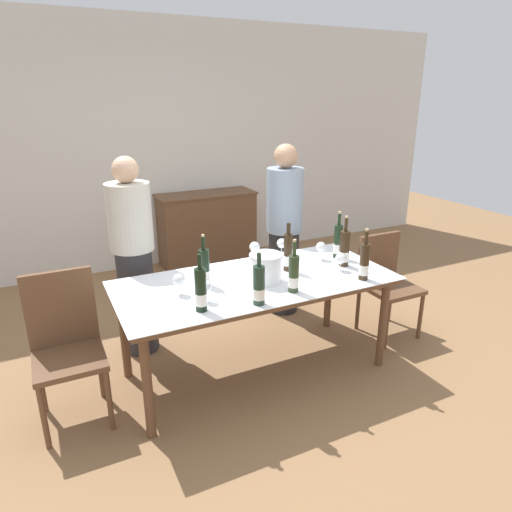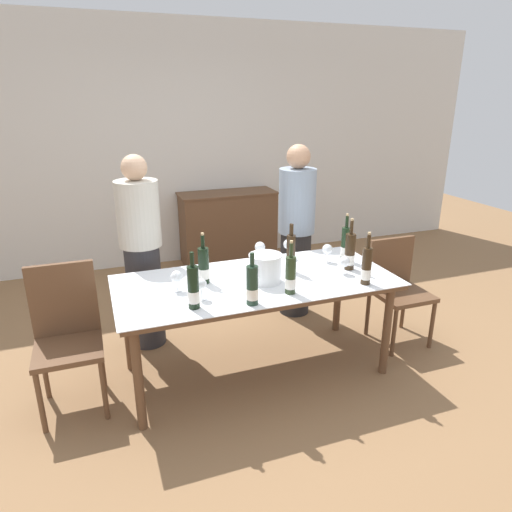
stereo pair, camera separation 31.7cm
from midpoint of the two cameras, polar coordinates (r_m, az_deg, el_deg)
The scene contains 23 objects.
ground_plane at distance 3.59m, azimuth -2.61°, elevation -14.10°, with size 12.00×12.00×0.00m, color olive.
back_wall at distance 5.59m, azimuth -14.28°, elevation 12.96°, with size 8.00×0.10×2.80m.
sideboard_cabinet at distance 5.63m, azimuth -7.74°, elevation 3.41°, with size 1.17×0.46×0.87m.
dining_table at distance 3.26m, azimuth -2.79°, elevation -4.14°, with size 1.97×0.90×0.75m.
ice_bucket at distance 3.17m, azimuth -1.62°, elevation -1.44°, with size 0.23×0.23×0.20m.
wine_bottle_0 at distance 2.83m, azimuth -2.85°, elevation -3.88°, with size 0.08×0.08×0.34m.
wine_bottle_1 at distance 3.25m, azimuth 10.70°, elevation -0.87°, with size 0.07×0.07×0.37m.
wine_bottle_2 at distance 3.00m, azimuth 1.74°, elevation -2.40°, with size 0.07×0.07×0.36m.
wine_bottle_3 at distance 3.14m, azimuth -9.38°, elevation -1.60°, with size 0.08×0.08×0.36m.
wine_bottle_4 at distance 3.36m, azimuth 1.33°, elevation 0.32°, with size 0.07×0.07×0.37m.
wine_bottle_5 at distance 3.66m, azimuth 7.79°, elevation 1.70°, with size 0.07×0.07×0.38m.
wine_bottle_6 at distance 2.78m, azimuth -10.19°, elevation -4.40°, with size 0.07×0.07×0.36m.
wine_bottle_7 at distance 3.49m, azimuth 8.47°, elevation 0.77°, with size 0.08×0.08×0.39m.
wine_glass_0 at distance 3.61m, azimuth 5.65°, elevation 1.03°, with size 0.08×0.08×0.15m.
wine_glass_1 at distance 3.57m, azimuth -2.72°, elevation 1.03°, with size 0.08×0.08×0.16m.
wine_glass_2 at distance 3.04m, azimuth -12.61°, elevation -3.01°, with size 0.08×0.08×0.14m.
wine_glass_3 at distance 3.40m, azimuth 7.92°, elevation -0.42°, with size 0.08×0.08×0.14m.
wine_glass_4 at distance 2.90m, azimuth -9.36°, elevation -3.94°, with size 0.07×0.07×0.14m.
wine_glass_5 at distance 3.65m, azimuth 0.74°, elevation 1.49°, with size 0.08×0.08×0.15m.
chair_left_end at distance 3.18m, azimuth -25.41°, elevation -9.43°, with size 0.42×0.42×0.97m.
chair_right_end at distance 4.03m, azimuth 13.72°, elevation -2.69°, with size 0.42×0.42×0.86m.
person_host at distance 3.69m, azimuth -17.44°, elevation -0.42°, with size 0.33×0.33×1.57m.
person_guest_left at distance 4.19m, azimuth 1.38°, elevation 3.05°, with size 0.33×0.33×1.59m.
Camera 1 is at (-1.32, -2.68, 1.99)m, focal length 32.00 mm.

